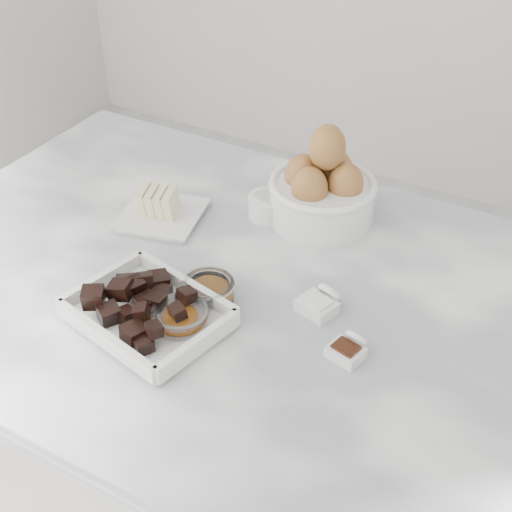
{
  "coord_description": "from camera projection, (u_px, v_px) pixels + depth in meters",
  "views": [
    {
      "loc": [
        0.47,
        -0.77,
        1.66
      ],
      "look_at": [
        0.02,
        0.03,
        0.98
      ],
      "focal_mm": 50.0,
      "sensor_mm": 36.0,
      "label": 1
    }
  ],
  "objects": [
    {
      "name": "salt_spoon",
      "position": [
        320.0,
        302.0,
        1.09
      ],
      "size": [
        0.07,
        0.08,
        0.04
      ],
      "color": "white",
      "rests_on": "marble_slab"
    },
    {
      "name": "egg_bowl",
      "position": [
        323.0,
        190.0,
        1.26
      ],
      "size": [
        0.19,
        0.19,
        0.19
      ],
      "color": "white",
      "rests_on": "marble_slab"
    },
    {
      "name": "sugar_ramekin",
      "position": [
        268.0,
        206.0,
        1.29
      ],
      "size": [
        0.07,
        0.07,
        0.04
      ],
      "color": "white",
      "rests_on": "marble_slab"
    },
    {
      "name": "zest_bowl",
      "position": [
        180.0,
        318.0,
        1.05
      ],
      "size": [
        0.09,
        0.09,
        0.04
      ],
      "color": "white",
      "rests_on": "marble_slab"
    },
    {
      "name": "vanilla_spoon",
      "position": [
        348.0,
        348.0,
        1.01
      ],
      "size": [
        0.06,
        0.07,
        0.04
      ],
      "color": "white",
      "rests_on": "marble_slab"
    },
    {
      "name": "honey_bowl",
      "position": [
        209.0,
        290.0,
        1.1
      ],
      "size": [
        0.08,
        0.08,
        0.04
      ],
      "color": "white",
      "rests_on": "marble_slab"
    },
    {
      "name": "chocolate_dish",
      "position": [
        147.0,
        309.0,
        1.06
      ],
      "size": [
        0.26,
        0.22,
        0.06
      ],
      "color": "white",
      "rests_on": "marble_slab"
    },
    {
      "name": "cabinet",
      "position": [
        240.0,
        470.0,
        1.44
      ],
      "size": [
        1.1,
        0.7,
        0.9
      ],
      "primitive_type": "cube",
      "color": "beige",
      "rests_on": "ground"
    },
    {
      "name": "butter_plate",
      "position": [
        160.0,
        209.0,
        1.28
      ],
      "size": [
        0.17,
        0.17,
        0.06
      ],
      "color": "white",
      "rests_on": "marble_slab"
    },
    {
      "name": "marble_slab",
      "position": [
        236.0,
        291.0,
        1.16
      ],
      "size": [
        1.2,
        0.8,
        0.04
      ],
      "primitive_type": "cube",
      "color": "white",
      "rests_on": "cabinet"
    }
  ]
}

